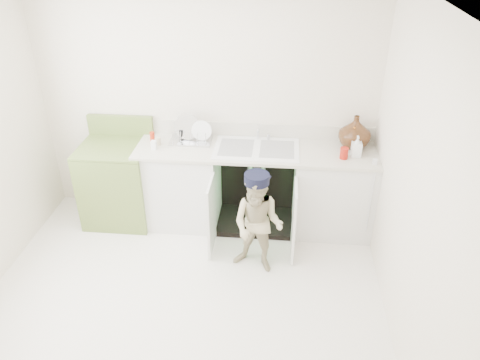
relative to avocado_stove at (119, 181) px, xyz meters
name	(u,v)px	position (x,y,z in m)	size (l,w,h in m)	color
ground	(184,297)	(0.93, -1.18, -0.45)	(3.50, 3.50, 0.00)	silver
room_shell	(174,175)	(0.93, -1.18, 0.80)	(6.00, 5.50, 1.26)	silver
counter_run	(259,185)	(1.51, 0.03, 0.02)	(2.44, 1.02, 1.23)	white
avocado_stove	(119,181)	(0.00, 0.00, 0.00)	(0.70, 0.65, 1.09)	olive
repair_worker	(258,224)	(1.54, -0.72, 0.06)	(0.57, 0.65, 1.01)	#C5B38D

